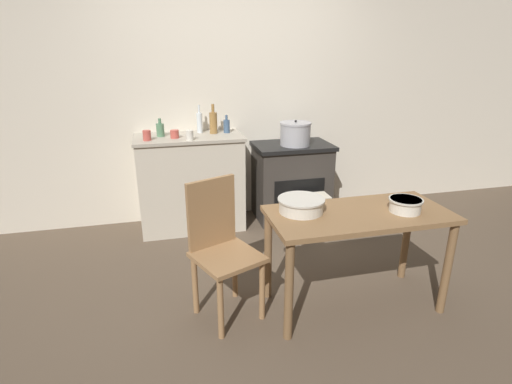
# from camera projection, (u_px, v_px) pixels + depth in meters

# --- Properties ---
(ground_plane) EXTENTS (14.00, 14.00, 0.00)m
(ground_plane) POSITION_uv_depth(u_px,v_px,m) (270.00, 286.00, 3.13)
(ground_plane) COLOR brown
(wall_back) EXTENTS (8.00, 0.07, 2.55)m
(wall_back) POSITION_uv_depth(u_px,v_px,m) (230.00, 98.00, 4.15)
(wall_back) COLOR beige
(wall_back) RESTS_ON ground_plane
(counter_cabinet) EXTENTS (1.05, 0.55, 0.96)m
(counter_cabinet) POSITION_uv_depth(u_px,v_px,m) (191.00, 182.00, 4.04)
(counter_cabinet) COLOR beige
(counter_cabinet) RESTS_ON ground_plane
(stove) EXTENTS (0.80, 0.56, 0.82)m
(stove) POSITION_uv_depth(u_px,v_px,m) (291.00, 181.00, 4.31)
(stove) COLOR #38332D
(stove) RESTS_ON ground_plane
(work_table) EXTENTS (1.23, 0.57, 0.72)m
(work_table) POSITION_uv_depth(u_px,v_px,m) (358.00, 227.00, 2.71)
(work_table) COLOR olive
(work_table) RESTS_ON ground_plane
(chair) EXTENTS (0.52, 0.52, 0.95)m
(chair) POSITION_uv_depth(u_px,v_px,m) (221.00, 246.00, 2.68)
(chair) COLOR #997047
(chair) RESTS_ON ground_plane
(flour_sack) EXTENTS (0.28, 0.20, 0.40)m
(flour_sack) POSITION_uv_depth(u_px,v_px,m) (314.00, 214.00, 3.98)
(flour_sack) COLOR beige
(flour_sack) RESTS_ON ground_plane
(stock_pot) EXTENTS (0.32, 0.32, 0.26)m
(stock_pot) POSITION_uv_depth(u_px,v_px,m) (295.00, 134.00, 4.08)
(stock_pot) COLOR #A8A8AD
(stock_pot) RESTS_ON stove
(mixing_bowl_large) EXTENTS (0.32, 0.32, 0.09)m
(mixing_bowl_large) POSITION_uv_depth(u_px,v_px,m) (301.00, 204.00, 2.67)
(mixing_bowl_large) COLOR silver
(mixing_bowl_large) RESTS_ON work_table
(mixing_bowl_small) EXTENTS (0.22, 0.22, 0.09)m
(mixing_bowl_small) POSITION_uv_depth(u_px,v_px,m) (405.00, 204.00, 2.67)
(mixing_bowl_small) COLOR silver
(mixing_bowl_small) RESTS_ON work_table
(bottle_far_left) EXTENTS (0.06, 0.06, 0.18)m
(bottle_far_left) POSITION_uv_depth(u_px,v_px,m) (227.00, 126.00, 4.01)
(bottle_far_left) COLOR #3D5675
(bottle_far_left) RESTS_ON counter_cabinet
(bottle_left) EXTENTS (0.06, 0.06, 0.28)m
(bottle_left) POSITION_uv_depth(u_px,v_px,m) (200.00, 122.00, 3.99)
(bottle_left) COLOR silver
(bottle_left) RESTS_ON counter_cabinet
(bottle_mid_left) EXTENTS (0.08, 0.08, 0.17)m
(bottle_mid_left) POSITION_uv_depth(u_px,v_px,m) (160.00, 130.00, 3.83)
(bottle_mid_left) COLOR #517F5B
(bottle_mid_left) RESTS_ON counter_cabinet
(bottle_center_left) EXTENTS (0.08, 0.08, 0.29)m
(bottle_center_left) POSITION_uv_depth(u_px,v_px,m) (213.00, 122.00, 3.96)
(bottle_center_left) COLOR olive
(bottle_center_left) RESTS_ON counter_cabinet
(cup_center) EXTENTS (0.08, 0.08, 0.08)m
(cup_center) POSITION_uv_depth(u_px,v_px,m) (175.00, 134.00, 3.77)
(cup_center) COLOR #B74C42
(cup_center) RESTS_ON counter_cabinet
(cup_center_right) EXTENTS (0.07, 0.07, 0.09)m
(cup_center_right) POSITION_uv_depth(u_px,v_px,m) (147.00, 135.00, 3.67)
(cup_center_right) COLOR #B74C42
(cup_center_right) RESTS_ON counter_cabinet
(cup_mid_right) EXTENTS (0.07, 0.07, 0.09)m
(cup_mid_right) POSITION_uv_depth(u_px,v_px,m) (190.00, 135.00, 3.68)
(cup_mid_right) COLOR silver
(cup_mid_right) RESTS_ON counter_cabinet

